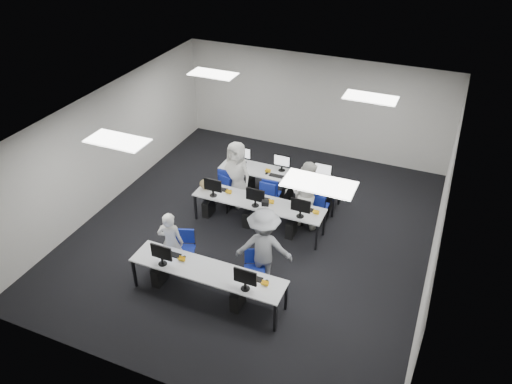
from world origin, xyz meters
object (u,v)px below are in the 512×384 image
at_px(desk_front, 207,272).
at_px(chair_4, 313,215).
at_px(chair_1, 254,278).
at_px(chair_6, 270,200).
at_px(chair_0, 185,257).
at_px(student_0, 171,243).
at_px(chair_5, 230,193).
at_px(chair_2, 223,197).
at_px(chair_7, 319,212).
at_px(chair_3, 267,205).
at_px(photographer, 264,248).
at_px(student_2, 237,174).
at_px(desk_mid, 258,203).
at_px(student_1, 306,194).
at_px(student_3, 302,193).

relative_size(desk_front, chair_4, 3.90).
distance_m(chair_1, chair_6, 2.87).
bearing_deg(chair_0, student_0, -155.41).
height_order(chair_5, student_0, student_0).
height_order(chair_6, student_0, student_0).
bearing_deg(chair_6, chair_5, -175.93).
height_order(desk_front, chair_2, chair_2).
relative_size(chair_2, chair_7, 1.17).
distance_m(desk_front, chair_3, 3.18).
bearing_deg(photographer, chair_4, -113.44).
height_order(chair_3, student_2, student_2).
height_order(desk_mid, chair_0, chair_0).
height_order(chair_4, photographer, photographer).
bearing_deg(desk_mid, chair_7, 32.83).
height_order(chair_1, chair_3, chair_3).
bearing_deg(chair_5, chair_2, -84.67).
bearing_deg(chair_2, student_2, 47.82).
xyz_separation_m(chair_1, student_2, (-1.65, 2.73, 0.60)).
height_order(student_1, student_2, student_2).
distance_m(desk_mid, student_0, 2.41).
xyz_separation_m(chair_4, student_0, (-2.27, -2.79, 0.49)).
xyz_separation_m(chair_4, student_1, (-0.18, -0.05, 0.60)).
height_order(desk_front, student_0, student_0).
bearing_deg(student_0, desk_mid, -132.07).
bearing_deg(chair_1, desk_mid, 89.19).
distance_m(chair_2, student_3, 2.07).
xyz_separation_m(desk_front, chair_6, (-0.00, 3.39, -0.40)).
distance_m(desk_front, photographer, 1.23).
distance_m(chair_0, chair_7, 3.54).
bearing_deg(student_0, chair_2, -103.69).
bearing_deg(student_2, student_3, 15.49).
bearing_deg(chair_4, student_3, 163.57).
distance_m(desk_mid, student_2, 1.18).
height_order(chair_1, photographer, photographer).
relative_size(desk_front, chair_3, 3.58).
relative_size(desk_front, student_1, 1.87).
xyz_separation_m(desk_front, student_2, (-0.90, 3.34, 0.19)).
relative_size(chair_2, student_2, 0.55).
height_order(chair_3, student_1, student_1).
bearing_deg(student_3, desk_mid, -158.86).
height_order(chair_6, chair_7, chair_6).
bearing_deg(student_1, chair_3, 13.88).
relative_size(student_2, student_3, 1.18).
bearing_deg(desk_front, student_1, 72.70).
xyz_separation_m(chair_4, chair_7, (0.10, 0.18, -0.00)).
bearing_deg(chair_7, desk_mid, -146.37).
distance_m(chair_1, chair_3, 2.65).
bearing_deg(chair_3, chair_2, -178.79).
xyz_separation_m(chair_0, photographer, (1.74, 0.24, 0.63)).
bearing_deg(student_1, desk_front, 84.83).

